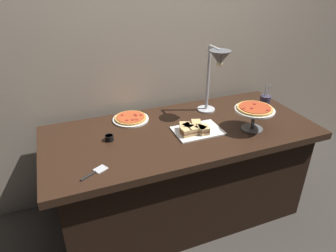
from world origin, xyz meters
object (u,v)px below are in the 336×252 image
Objects in this scene: pizza_plate_center at (254,111)px; serving_spatula at (95,172)px; pizza_plate_front at (131,118)px; sauce_cup_near at (109,138)px; heat_lamp at (217,65)px; utensil_holder at (265,102)px; sandwich_platter at (195,129)px.

pizza_plate_center reaches higher than serving_spatula.
sauce_cup_near reaches higher than pizza_plate_front.
heat_lamp is 0.56m from utensil_holder.
pizza_plate_center reaches higher than pizza_plate_front.
sauce_cup_near is at bearing 64.96° from serving_spatula.
sandwich_platter is at bearing 16.19° from serving_spatula.
pizza_plate_front is 0.32m from sauce_cup_near.
serving_spatula is at bearing -174.55° from pizza_plate_center.
utensil_holder is (0.69, 0.15, 0.03)m from sandwich_platter.
sauce_cup_near is at bearing -175.02° from heat_lamp.
serving_spatula is (-0.15, -0.32, -0.02)m from sauce_cup_near.
pizza_plate_center is (0.76, -0.45, 0.13)m from pizza_plate_front.
pizza_plate_front is 0.99× the size of pizza_plate_center.
heat_lamp reaches higher than pizza_plate_center.
sandwich_platter is at bearing -43.99° from pizza_plate_front.
utensil_holder is (0.29, 0.25, -0.08)m from pizza_plate_center.
sauce_cup_near is (-0.57, 0.11, -0.01)m from sandwich_platter.
serving_spatula is at bearing -157.99° from heat_lamp.
utensil_holder reaches higher than serving_spatula.
pizza_plate_center is at bearing -139.34° from utensil_holder.
serving_spatula is at bearing -163.81° from sandwich_platter.
pizza_plate_center is at bearing -61.60° from heat_lamp.
serving_spatula is (-1.11, -0.11, -0.14)m from pizza_plate_center.
heat_lamp reaches higher than sauce_cup_near.
pizza_plate_center is (0.15, -0.28, -0.26)m from heat_lamp.
pizza_plate_front reaches higher than serving_spatula.
sauce_cup_near is at bearing 167.65° from pizza_plate_center.
pizza_plate_center is 1.00m from sauce_cup_near.
pizza_plate_front is 1.07m from utensil_holder.
serving_spatula is (-0.72, -0.21, -0.02)m from sandwich_platter.
pizza_plate_center is at bearing -30.58° from pizza_plate_front.
pizza_plate_front is at bearing 57.21° from serving_spatula.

